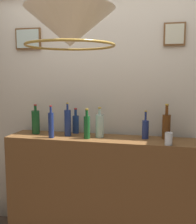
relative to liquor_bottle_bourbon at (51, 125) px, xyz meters
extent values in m
cube|color=beige|center=(0.44, 0.38, 0.12)|extent=(3.68, 0.08, 2.60)
cube|color=brown|center=(-0.37, 0.33, 0.83)|extent=(0.28, 0.03, 0.22)
cube|color=#B3C6B9|center=(-0.37, 0.31, 0.83)|extent=(0.25, 0.01, 0.19)
cube|color=brown|center=(1.10, 0.33, 0.83)|extent=(0.20, 0.03, 0.21)
cube|color=beige|center=(1.10, 0.31, 0.83)|extent=(0.17, 0.01, 0.18)
cube|color=brown|center=(0.44, 0.11, -0.65)|extent=(1.77, 0.38, 1.05)
cylinder|color=navy|center=(0.00, 0.00, -0.01)|extent=(0.05, 0.05, 0.24)
cylinder|color=navy|center=(0.00, 0.00, 0.14)|extent=(0.02, 0.02, 0.06)
cylinder|color=maroon|center=(0.00, 0.00, 0.17)|extent=(0.02, 0.02, 0.01)
cylinder|color=#175625|center=(0.34, 0.04, -0.02)|extent=(0.06, 0.06, 0.21)
cylinder|color=#175625|center=(0.34, 0.04, 0.11)|extent=(0.03, 0.03, 0.06)
cylinder|color=#B7932D|center=(0.34, 0.04, 0.15)|extent=(0.03, 0.03, 0.01)
cylinder|color=navy|center=(0.12, 0.12, 0.00)|extent=(0.06, 0.06, 0.25)
cylinder|color=navy|center=(0.12, 0.12, 0.16)|extent=(0.02, 0.02, 0.06)
cylinder|color=#B7932D|center=(0.12, 0.12, 0.19)|extent=(0.02, 0.02, 0.01)
cylinder|color=#A8C9BC|center=(0.43, 0.13, -0.02)|extent=(0.08, 0.08, 0.22)
cylinder|color=#A8C9BC|center=(0.43, 0.13, 0.12)|extent=(0.03, 0.03, 0.06)
cylinder|color=#B7932D|center=(0.43, 0.13, 0.15)|extent=(0.03, 0.03, 0.01)
cylinder|color=#1A4F25|center=(-0.23, 0.14, -0.01)|extent=(0.08, 0.08, 0.23)
cylinder|color=#1A4F25|center=(-0.23, 0.14, 0.13)|extent=(0.03, 0.03, 0.05)
cylinder|color=maroon|center=(-0.23, 0.14, 0.16)|extent=(0.03, 0.03, 0.01)
cylinder|color=navy|center=(0.86, 0.16, -0.04)|extent=(0.06, 0.06, 0.17)
cylinder|color=navy|center=(0.86, 0.16, 0.08)|extent=(0.02, 0.02, 0.08)
cylinder|color=#B7932D|center=(0.86, 0.16, 0.13)|extent=(0.02, 0.02, 0.01)
cylinder|color=#613413|center=(1.05, 0.20, -0.01)|extent=(0.08, 0.08, 0.23)
cylinder|color=#613413|center=(1.05, 0.20, 0.14)|extent=(0.03, 0.03, 0.09)
cylinder|color=#B7932D|center=(1.05, 0.20, 0.19)|extent=(0.03, 0.03, 0.01)
cylinder|color=navy|center=(0.16, 0.25, -0.04)|extent=(0.06, 0.06, 0.18)
cylinder|color=navy|center=(0.16, 0.25, 0.08)|extent=(0.03, 0.03, 0.07)
cylinder|color=maroon|center=(0.16, 0.25, 0.12)|extent=(0.03, 0.03, 0.01)
cylinder|color=silver|center=(1.07, -0.03, -0.07)|extent=(0.06, 0.06, 0.11)
cone|color=#EFE5C6|center=(0.44, -0.70, 0.75)|extent=(0.57, 0.57, 0.23)
torus|color=#AD8433|center=(0.44, -0.70, 0.64)|extent=(0.57, 0.57, 0.02)
camera|label=1|loc=(1.02, -2.41, 0.45)|focal=44.91mm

